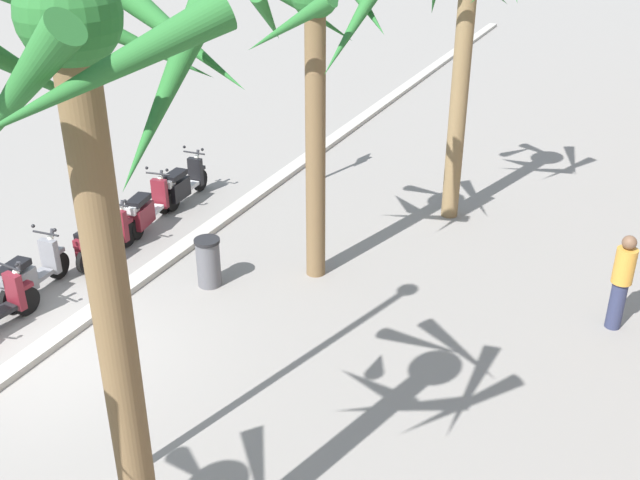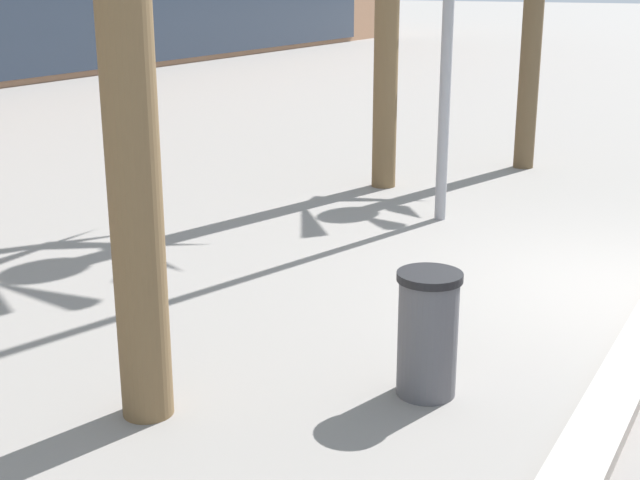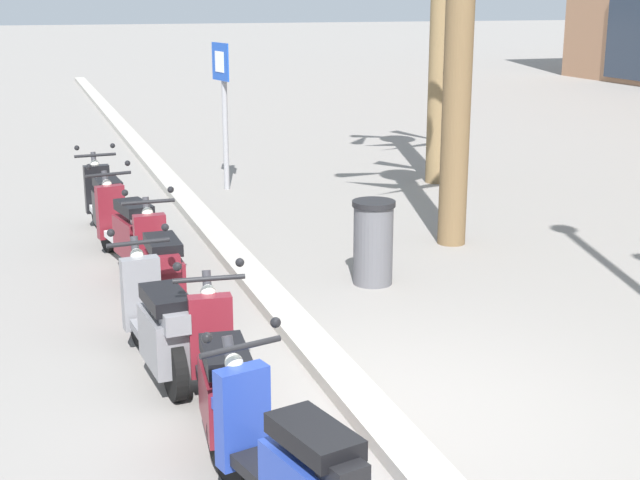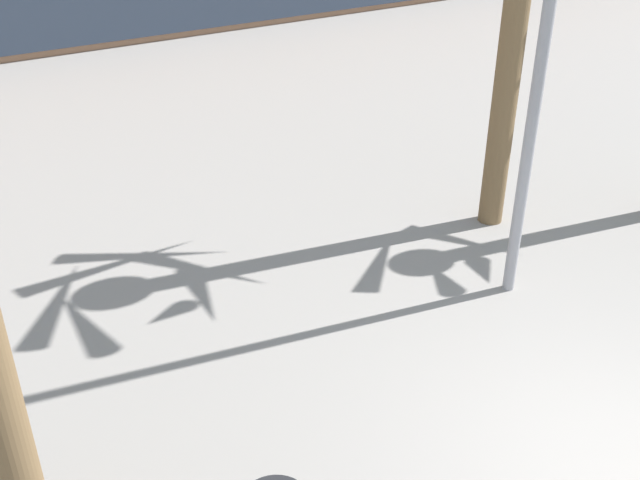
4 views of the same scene
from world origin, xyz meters
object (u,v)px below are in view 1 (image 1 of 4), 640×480
(crossing_sign, at_px, (317,122))
(pedestrian_strolling_near_curb, at_px, (622,280))
(palm_tree_mid_walkway, at_px, (466,16))
(palm_tree_near_sign, at_px, (92,172))
(scooter_maroon_far_back, at_px, (147,209))
(scooter_black_mid_front, at_px, (183,184))
(street_lamp, at_px, (77,160))
(palm_tree_by_mall_entrance, at_px, (316,60))
(scooter_grey_mid_rear, at_px, (28,276))
(litter_bin, at_px, (208,262))
(scooter_maroon_mid_centre, at_px, (102,241))

(crossing_sign, height_order, pedestrian_strolling_near_curb, crossing_sign)
(palm_tree_mid_walkway, relative_size, palm_tree_near_sign, 0.90)
(scooter_maroon_far_back, bearing_deg, scooter_black_mid_front, -175.88)
(crossing_sign, distance_m, street_lamp, 10.80)
(palm_tree_by_mall_entrance, bearing_deg, scooter_grey_mid_rear, -54.45)
(litter_bin, bearing_deg, scooter_maroon_far_back, -120.42)
(crossing_sign, distance_m, litter_bin, 5.65)
(scooter_maroon_far_back, xyz_separation_m, scooter_grey_mid_rear, (3.28, -0.14, -0.00))
(scooter_maroon_far_back, relative_size, street_lamp, 0.25)
(scooter_maroon_far_back, height_order, street_lamp, street_lamp)
(scooter_black_mid_front, height_order, scooter_grey_mid_rear, same)
(crossing_sign, bearing_deg, pedestrian_strolling_near_curb, 62.99)
(scooter_black_mid_front, relative_size, palm_tree_mid_walkway, 0.30)
(scooter_maroon_far_back, xyz_separation_m, crossing_sign, (-4.06, 2.10, 1.05))
(crossing_sign, relative_size, street_lamp, 0.33)
(scooter_grey_mid_rear, distance_m, street_lamp, 6.54)
(crossing_sign, height_order, street_lamp, street_lamp)
(scooter_maroon_mid_centre, bearing_deg, crossing_sign, 160.85)
(scooter_maroon_mid_centre, relative_size, palm_tree_mid_walkway, 0.30)
(palm_tree_mid_walkway, height_order, litter_bin, palm_tree_mid_walkway)
(scooter_maroon_far_back, distance_m, palm_tree_near_sign, 10.37)
(scooter_grey_mid_rear, height_order, palm_tree_mid_walkway, palm_tree_mid_walkway)
(scooter_maroon_mid_centre, bearing_deg, pedestrian_strolling_near_curb, 101.34)
(scooter_maroon_far_back, height_order, litter_bin, scooter_maroon_far_back)
(palm_tree_mid_walkway, height_order, palm_tree_by_mall_entrance, palm_tree_mid_walkway)
(pedestrian_strolling_near_curb, bearing_deg, scooter_black_mid_front, -97.22)
(scooter_maroon_mid_centre, xyz_separation_m, crossing_sign, (-5.67, 1.97, 1.05))
(palm_tree_mid_walkway, relative_size, palm_tree_by_mall_entrance, 1.05)
(scooter_black_mid_front, bearing_deg, scooter_maroon_mid_centre, 4.40)
(scooter_maroon_far_back, xyz_separation_m, pedestrian_strolling_near_curb, (-0.27, 9.52, 0.46))
(palm_tree_mid_walkway, xyz_separation_m, street_lamp, (9.59, -1.42, -0.00))
(palm_tree_mid_walkway, bearing_deg, pedestrian_strolling_near_curb, 50.32)
(street_lamp, bearing_deg, palm_tree_near_sign, 47.40)
(scooter_black_mid_front, xyz_separation_m, pedestrian_strolling_near_curb, (1.22, 9.63, 0.46))
(scooter_maroon_mid_centre, distance_m, palm_tree_near_sign, 9.21)
(palm_tree_mid_walkway, relative_size, street_lamp, 0.81)
(scooter_maroon_far_back, bearing_deg, pedestrian_strolling_near_curb, 91.63)
(scooter_black_mid_front, xyz_separation_m, palm_tree_mid_walkway, (-1.97, 5.79, 3.90))
(scooter_grey_mid_rear, bearing_deg, scooter_black_mid_front, 179.63)
(scooter_maroon_mid_centre, xyz_separation_m, palm_tree_by_mall_entrance, (-1.39, 4.01, 3.67))
(palm_tree_mid_walkway, bearing_deg, scooter_maroon_mid_centre, -47.55)
(scooter_black_mid_front, bearing_deg, crossing_sign, 139.29)
(street_lamp, bearing_deg, scooter_grey_mid_rear, -122.98)
(pedestrian_strolling_near_curb, bearing_deg, palm_tree_near_sign, -26.54)
(palm_tree_near_sign, relative_size, street_lamp, 0.90)
(scooter_maroon_mid_centre, distance_m, street_lamp, 7.26)
(crossing_sign, relative_size, palm_tree_near_sign, 0.37)
(scooter_maroon_mid_centre, xyz_separation_m, palm_tree_near_sign, (5.82, 5.54, 4.49))
(scooter_black_mid_front, bearing_deg, scooter_grey_mid_rear, -0.37)
(scooter_black_mid_front, relative_size, street_lamp, 0.25)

